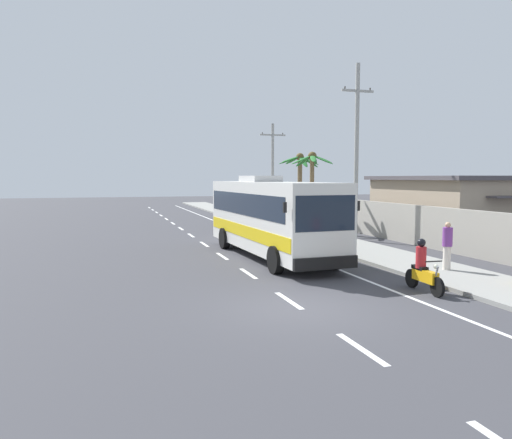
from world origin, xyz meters
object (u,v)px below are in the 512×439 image
object	(u,v)px
utility_pole_mid	(357,150)
utility_pole_far	(273,169)
pedestrian_midwalk	(447,245)
motorcycle_beside_bus	(267,224)
roadside_building	(482,205)
motorcycle_trailing	(423,270)
palm_second	(300,174)
palm_nearest	(312,173)
coach_bus_foreground	(270,215)

from	to	relation	value
utility_pole_mid	utility_pole_far	size ratio (longest dim) A/B	1.22
pedestrian_midwalk	utility_pole_far	size ratio (longest dim) A/B	0.22
motorcycle_beside_bus	utility_pole_mid	xyz separation A→B (m)	(3.98, -3.92, 4.42)
roadside_building	motorcycle_beside_bus	bearing A→B (deg)	164.04
motorcycle_trailing	palm_second	bearing A→B (deg)	78.84
pedestrian_midwalk	roadside_building	distance (m)	14.39
utility_pole_far	palm_nearest	size ratio (longest dim) A/B	1.55
pedestrian_midwalk	palm_second	distance (m)	17.34
motorcycle_trailing	pedestrian_midwalk	bearing A→B (deg)	39.80
utility_pole_mid	utility_pole_far	xyz separation A→B (m)	(0.13, 14.66, -0.84)
palm_nearest	roadside_building	bearing A→B (deg)	-22.57
palm_second	coach_bus_foreground	bearing A→B (deg)	-118.18
pedestrian_midwalk	coach_bus_foreground	bearing A→B (deg)	-121.64
motorcycle_beside_bus	palm_second	size ratio (longest dim) A/B	0.37
motorcycle_trailing	roadside_building	world-z (taller)	roadside_building
motorcycle_beside_bus	roadside_building	world-z (taller)	roadside_building
utility_pole_far	palm_nearest	distance (m)	10.43
motorcycle_beside_bus	palm_nearest	xyz separation A→B (m)	(3.20, 0.35, 3.17)
palm_second	utility_pole_mid	bearing A→B (deg)	-87.37
motorcycle_trailing	utility_pole_mid	distance (m)	13.31
motorcycle_trailing	utility_pole_far	bearing A→B (deg)	80.82
utility_pole_mid	palm_nearest	distance (m)	4.52
coach_bus_foreground	palm_nearest	distance (m)	10.33
motorcycle_trailing	pedestrian_midwalk	world-z (taller)	pedestrian_midwalk
coach_bus_foreground	pedestrian_midwalk	bearing A→B (deg)	-47.83
palm_second	utility_pole_far	bearing A→B (deg)	86.22
palm_nearest	palm_second	xyz separation A→B (m)	(0.44, 3.18, -0.05)
coach_bus_foreground	motorcycle_trailing	distance (m)	8.20
coach_bus_foreground	motorcycle_trailing	world-z (taller)	coach_bus_foreground
coach_bus_foreground	motorcycle_beside_bus	bearing A→B (deg)	72.39
coach_bus_foreground	motorcycle_trailing	size ratio (longest dim) A/B	5.44
utility_pole_mid	palm_second	world-z (taller)	utility_pole_mid
coach_bus_foreground	palm_second	world-z (taller)	palm_second
coach_bus_foreground	pedestrian_midwalk	distance (m)	7.53
palm_nearest	roadside_building	xyz separation A→B (m)	(9.74, -4.05, -2.00)
pedestrian_midwalk	palm_nearest	world-z (taller)	palm_nearest
utility_pole_far	roadside_building	xyz separation A→B (m)	(8.83, -14.43, -2.42)
motorcycle_trailing	roadside_building	distance (m)	17.86
motorcycle_beside_bus	palm_nearest	distance (m)	4.51
coach_bus_foreground	palm_second	xyz separation A→B (m)	(6.18, 11.54, 1.91)
coach_bus_foreground	roadside_building	xyz separation A→B (m)	(15.48, 4.31, -0.05)
roadside_building	utility_pole_far	bearing A→B (deg)	121.44
utility_pole_far	utility_pole_mid	bearing A→B (deg)	-90.53
motorcycle_beside_bus	pedestrian_midwalk	size ratio (longest dim) A/B	1.11
motorcycle_beside_bus	motorcycle_trailing	world-z (taller)	motorcycle_beside_bus
coach_bus_foreground	palm_second	size ratio (longest dim) A/B	2.02
coach_bus_foreground	motorcycle_beside_bus	xyz separation A→B (m)	(2.54, 8.01, -1.22)
roadside_building	palm_second	bearing A→B (deg)	142.16
utility_pole_far	roadside_building	bearing A→B (deg)	-58.56
utility_pole_far	roadside_building	distance (m)	17.09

